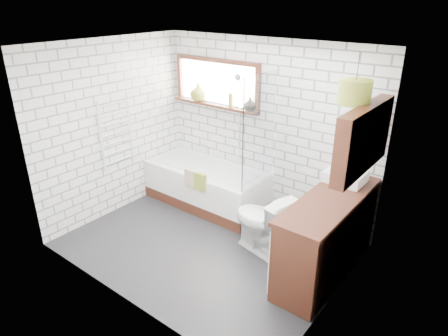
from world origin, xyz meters
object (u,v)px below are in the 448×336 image
Objects in this scene: bathtub at (206,185)px; toilet at (262,222)px; pendant at (355,92)px; basin at (345,176)px; vanity at (327,236)px.

toilet is (1.37, -0.55, 0.11)m from bathtub.
toilet is 2.51× the size of pendant.
toilet is at bearing -140.88° from basin.
basin is 1.11m from pendant.
pendant reaches higher than toilet.
pendant is at bearing -73.93° from basin.
toilet is at bearing -172.52° from vanity.
basin is at bearing 106.07° from pendant.
toilet is at bearing -21.78° from bathtub.
vanity is 1.63m from pendant.
bathtub is at bearing 168.52° from vanity.
vanity reaches higher than toilet.
vanity is at bearing 109.68° from toilet.
basin is at bearing 96.84° from vanity.
toilet is at bearing -159.06° from pendant.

